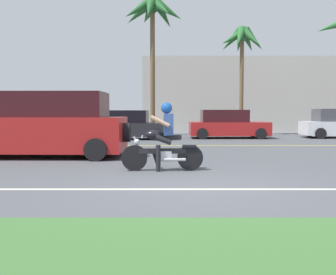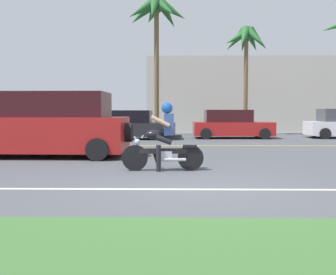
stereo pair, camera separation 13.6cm
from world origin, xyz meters
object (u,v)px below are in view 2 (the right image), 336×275
at_px(motorcyclist, 164,142).
at_px(palm_tree_0, 246,43).
at_px(suv_nearby, 50,126).
at_px(palm_tree_2, 156,15).
at_px(parked_car_1, 130,126).
at_px(parked_car_0, 19,126).
at_px(parked_car_2, 231,125).

xyz_separation_m(motorcyclist, palm_tree_0, (4.46, 13.98, 4.72)).
height_order(suv_nearby, palm_tree_2, palm_tree_2).
bearing_deg(parked_car_1, palm_tree_2, 68.38).
bearing_deg(palm_tree_2, parked_car_1, -111.62).
relative_size(motorcyclist, suv_nearby, 0.39).
bearing_deg(palm_tree_0, parked_car_0, -163.09).
bearing_deg(palm_tree_0, parked_car_1, -151.46).
relative_size(suv_nearby, parked_car_1, 1.11).
relative_size(suv_nearby, parked_car_2, 1.21).
xyz_separation_m(parked_car_2, palm_tree_2, (-4.00, 2.29, 6.20)).
relative_size(parked_car_0, palm_tree_0, 0.59).
relative_size(parked_car_0, palm_tree_2, 0.47).
xyz_separation_m(parked_car_0, palm_tree_2, (6.77, 3.23, 6.22)).
bearing_deg(palm_tree_2, suv_nearby, -104.40).
relative_size(motorcyclist, parked_car_1, 0.43).
bearing_deg(suv_nearby, parked_car_1, 78.64).
height_order(parked_car_0, parked_car_2, parked_car_2).
height_order(parked_car_0, parked_car_1, parked_car_0).
height_order(parked_car_0, palm_tree_2, palm_tree_2).
distance_m(parked_car_0, palm_tree_2, 9.74).
xyz_separation_m(motorcyclist, parked_car_2, (3.23, 11.27, 0.02)).
bearing_deg(palm_tree_0, parked_car_2, -114.50).
bearing_deg(suv_nearby, parked_car_0, 117.84).
height_order(parked_car_0, palm_tree_0, palm_tree_0).
bearing_deg(parked_car_2, motorcyclist, -105.97).
xyz_separation_m(suv_nearby, parked_car_1, (1.55, 7.71, -0.27)).
xyz_separation_m(suv_nearby, palm_tree_2, (2.77, 10.80, 5.94)).
bearing_deg(parked_car_0, suv_nearby, -62.16).
distance_m(parked_car_1, parked_car_2, 5.29).
bearing_deg(parked_car_1, parked_car_2, 8.73).
bearing_deg(motorcyclist, parked_car_1, 100.82).
bearing_deg(motorcyclist, suv_nearby, 142.17).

